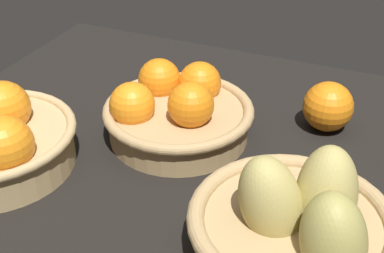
{
  "coord_description": "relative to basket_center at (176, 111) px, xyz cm",
  "views": [
    {
      "loc": [
        30.39,
        -64.57,
        51.15
      ],
      "look_at": [
        3.33,
        -1.33,
        7.0
      ],
      "focal_mm": 49.97,
      "sensor_mm": 36.0,
      "label": 1
    }
  ],
  "objects": [
    {
      "name": "market_tray",
      "position": [
        0.66,
        -1.48,
        -5.75
      ],
      "size": [
        84.0,
        72.0,
        3.0
      ],
      "primitive_type": "cube",
      "color": "black",
      "rests_on": "ground"
    },
    {
      "name": "basket_center",
      "position": [
        0.0,
        0.0,
        0.0
      ],
      "size": [
        23.94,
        23.94,
        11.11
      ],
      "color": "tan",
      "rests_on": "market_tray"
    },
    {
      "name": "basket_near_right_pears",
      "position": [
        24.11,
        -18.83,
        0.58
      ],
      "size": [
        24.86,
        24.86,
        14.71
      ],
      "color": "tan",
      "rests_on": "market_tray"
    },
    {
      "name": "loose_orange_front_gap",
      "position": [
        22.01,
        11.25,
        -0.16
      ],
      "size": [
        8.2,
        8.2,
        8.2
      ],
      "primitive_type": "sphere",
      "color": "orange",
      "rests_on": "market_tray"
    }
  ]
}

